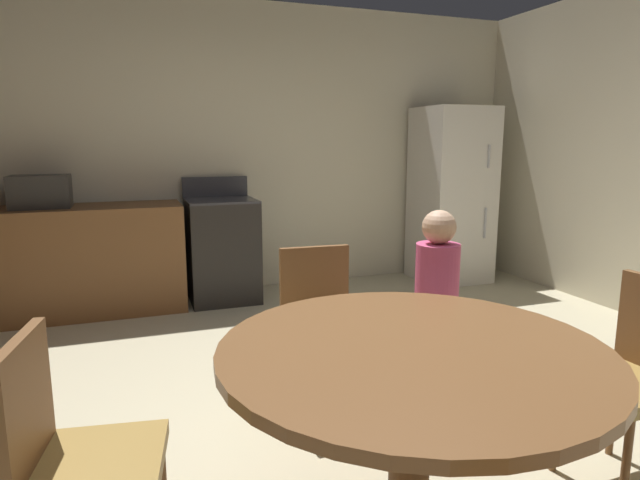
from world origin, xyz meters
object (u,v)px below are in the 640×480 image
Objects in this scene: microwave at (41,192)px; dining_table at (411,389)px; oven_range at (222,249)px; chair_east at (638,369)px; chair_north at (320,319)px; person_child at (436,309)px; refrigerator at (451,195)px; chair_west at (71,452)px.

dining_table is (1.50, -3.30, -0.42)m from microwave.
chair_east is at bearing -70.58° from oven_range.
chair_east is at bearing 1.89° from dining_table.
microwave is 0.51× the size of chair_north.
microwave reaches higher than chair_east.
chair_east is at bearing 68.65° from person_child.
dining_table is at bearing -125.01° from refrigerator.
chair_north and chair_west have the same top height.
person_child is (-0.48, 0.77, 0.08)m from chair_east.
oven_range is 1.53m from microwave.
oven_range is 0.85× the size of dining_table.
oven_range is at bearing 91.32° from dining_table.
chair_east is (1.15, -3.27, 0.03)m from oven_range.
dining_table is (-2.27, -3.25, -0.27)m from refrigerator.
chair_west is at bearing -82.04° from microwave.
chair_west is 1.77m from person_child.
chair_north is 1.45m from chair_east.
microwave is (-1.42, -0.00, 0.56)m from oven_range.
oven_range reaches higher than chair_north.
microwave is 0.51× the size of chair_west.
microwave is (-3.77, 0.05, 0.15)m from refrigerator.
oven_range reaches higher than dining_table.
microwave is at bearing -103.61° from person_child.
chair_east is (2.57, -3.26, -0.53)m from microwave.
dining_table is 1.08m from chair_north.
chair_east is at bearing -51.72° from microwave.
dining_table is 1.49× the size of chair_east.
microwave is 3.65m from dining_table.
refrigerator is (2.35, -0.05, 0.41)m from oven_range.
refrigerator reaches higher than chair_west.
refrigerator is at bearing -112.37° from chair_east.
person_child is at bearing -124.54° from refrigerator.
chair_east reaches higher than dining_table.
chair_east is 0.80× the size of person_child.
microwave is at bearing 179.24° from refrigerator.
refrigerator is at bearing 137.91° from chair_north.
dining_table is at bearing -0.00° from chair_north.
microwave is at bearing 114.45° from dining_table.
refrigerator is 3.12m from chair_north.
chair_north is at bearing 86.60° from dining_table.
chair_east is 0.91m from person_child.
oven_range is at bearing 81.60° from chair_west.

